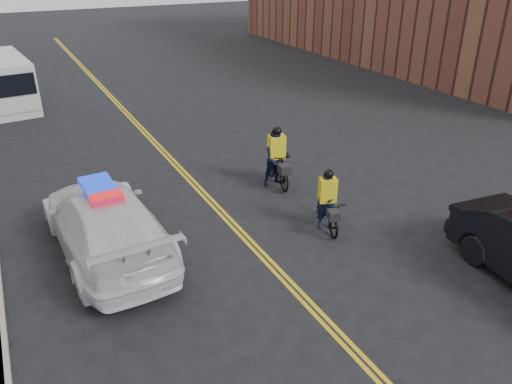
{
  "coord_description": "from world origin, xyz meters",
  "views": [
    {
      "loc": [
        -5.02,
        -8.99,
        7.01
      ],
      "look_at": [
        0.32,
        1.29,
        1.3
      ],
      "focal_mm": 35.0,
      "sensor_mm": 36.0,
      "label": 1
    }
  ],
  "objects": [
    {
      "name": "center_line_left",
      "position": [
        -0.08,
        8.0,
        0.01
      ],
      "size": [
        0.1,
        60.0,
        0.01
      ],
      "primitive_type": "cube",
      "color": "gold",
      "rests_on": "ground"
    },
    {
      "name": "cyclist_far",
      "position": [
        2.39,
        3.85,
        0.78
      ],
      "size": [
        0.98,
        2.02,
        1.98
      ],
      "rotation": [
        0.0,
        0.0,
        -0.15
      ],
      "color": "black",
      "rests_on": "ground"
    },
    {
      "name": "ground",
      "position": [
        0.0,
        0.0,
        0.0
      ],
      "size": [
        120.0,
        120.0,
        0.0
      ],
      "primitive_type": "plane",
      "color": "black",
      "rests_on": "ground"
    },
    {
      "name": "cyclist_near",
      "position": [
        2.22,
        0.77,
        0.61
      ],
      "size": [
        1.14,
        1.88,
        1.75
      ],
      "rotation": [
        0.0,
        0.0,
        -0.31
      ],
      "color": "black",
      "rests_on": "ground"
    },
    {
      "name": "police_cruiser",
      "position": [
        -3.38,
        2.31,
        0.85
      ],
      "size": [
        2.67,
        5.94,
        1.85
      ],
      "rotation": [
        0.0,
        0.0,
        3.19
      ],
      "color": "white",
      "rests_on": "ground"
    },
    {
      "name": "center_line_right",
      "position": [
        0.08,
        8.0,
        0.01
      ],
      "size": [
        0.1,
        60.0,
        0.01
      ],
      "primitive_type": "cube",
      "color": "gold",
      "rests_on": "ground"
    },
    {
      "name": "cargo_van",
      "position": [
        -4.79,
        17.55,
        1.16
      ],
      "size": [
        2.61,
        5.85,
        2.38
      ],
      "rotation": [
        0.0,
        0.0,
        0.1
      ],
      "color": "silver",
      "rests_on": "ground"
    }
  ]
}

